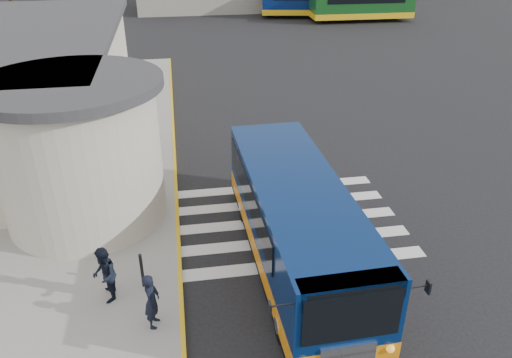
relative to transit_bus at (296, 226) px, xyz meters
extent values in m
plane|color=black|center=(0.59, 3.08, -1.30)|extent=(140.00, 140.00, 0.00)
cube|color=gray|center=(-8.41, 7.08, -1.23)|extent=(10.00, 34.00, 0.15)
cube|color=gold|center=(-3.46, 7.08, -1.22)|extent=(0.12, 34.00, 0.16)
cylinder|color=beige|center=(-6.41, 3.58, 1.10)|extent=(5.20, 5.20, 4.50)
cylinder|color=#38383A|center=(-6.41, 3.58, 3.50)|extent=(5.80, 5.80, 0.30)
cube|color=black|center=(-5.89, 8.08, -0.05)|extent=(0.08, 1.20, 2.20)
cube|color=#38383A|center=(-5.41, 8.08, 1.25)|extent=(1.20, 1.80, 0.12)
cube|color=silver|center=(0.09, -0.12, -1.30)|extent=(8.00, 0.55, 0.01)
cube|color=silver|center=(0.09, 1.08, -1.30)|extent=(8.00, 0.55, 0.01)
cube|color=silver|center=(0.09, 2.28, -1.30)|extent=(8.00, 0.55, 0.01)
cube|color=silver|center=(0.09, 3.48, -1.30)|extent=(8.00, 0.55, 0.01)
cube|color=silver|center=(0.09, 4.68, -1.30)|extent=(8.00, 0.55, 0.01)
cube|color=#061D4F|center=(0.00, 0.04, 0.26)|extent=(2.71, 8.98, 2.33)
cube|color=orange|center=(0.00, 0.04, -0.63)|extent=(2.74, 9.01, 0.55)
cube|color=black|center=(0.00, 0.04, -0.96)|extent=(2.73, 9.00, 0.22)
cube|color=black|center=(0.12, -4.44, 0.63)|extent=(2.18, 0.12, 1.24)
cube|color=silver|center=(0.12, -4.45, -0.46)|extent=(1.29, 0.09, 0.54)
cube|color=black|center=(-1.28, 0.80, 0.73)|extent=(0.21, 6.54, 0.89)
cube|color=black|center=(1.24, 0.86, 0.73)|extent=(0.21, 6.54, 0.89)
cylinder|color=black|center=(-1.01, -2.96, -0.83)|extent=(0.32, 0.96, 0.95)
cylinder|color=black|center=(1.17, -2.91, -0.83)|extent=(0.32, 0.96, 0.95)
cylinder|color=black|center=(-1.16, 2.58, -0.83)|extent=(0.32, 0.96, 0.95)
cylinder|color=black|center=(1.02, 2.64, -0.83)|extent=(0.32, 0.96, 0.95)
cube|color=black|center=(-1.62, -4.32, 1.02)|extent=(0.05, 0.18, 0.30)
cube|color=black|center=(1.85, -4.23, 1.02)|extent=(0.05, 0.18, 0.30)
imported|color=black|center=(-4.15, -2.09, -0.38)|extent=(0.47, 0.63, 1.55)
imported|color=black|center=(-5.40, -0.91, -0.35)|extent=(0.68, 0.84, 1.61)
cylinder|color=black|center=(-4.47, -0.54, -0.61)|extent=(0.09, 0.09, 1.08)
cube|color=#071A53|center=(10.64, 38.48, 0.35)|extent=(9.88, 4.23, 2.45)
cube|color=gold|center=(10.64, 38.48, -0.64)|extent=(9.92, 4.27, 0.53)
cube|color=#124619|center=(14.94, 35.72, 0.36)|extent=(9.72, 2.86, 2.47)
cube|color=gold|center=(14.94, 35.72, -0.64)|extent=(9.75, 2.90, 0.54)
camera|label=1|loc=(-3.14, -11.80, 8.11)|focal=35.00mm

